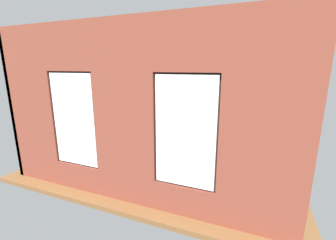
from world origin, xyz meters
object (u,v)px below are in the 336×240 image
object	(u,v)px
couch_by_window	(128,167)
papasan_chair	(196,125)
table_plant_small	(164,136)
cup_ceramic	(160,137)
couch_left	(256,161)
potted_plant_mid_room_small	(206,140)
media_console	(97,137)
coffee_table	(164,142)
potted_plant_foreground_right	(141,111)
tv_flatscreen	(95,117)
potted_plant_by_left_couch	(243,142)
potted_plant_corner_far_left	(264,187)
remote_gray	(151,139)

from	to	relation	value
couch_by_window	papasan_chair	size ratio (longest dim) A/B	1.68
table_plant_small	cup_ceramic	bearing A→B (deg)	-29.48
couch_left	potted_plant_mid_room_small	xyz separation A→B (m)	(1.46, -1.04, 0.03)
cup_ceramic	media_console	bearing A→B (deg)	8.13
couch_by_window	papasan_chair	xyz separation A→B (m)	(-0.59, -3.73, 0.12)
coffee_table	potted_plant_foreground_right	bearing A→B (deg)	-47.92
couch_left	tv_flatscreen	bearing A→B (deg)	-93.49
potted_plant_foreground_right	table_plant_small	bearing A→B (deg)	132.08
coffee_table	media_console	size ratio (longest dim) A/B	0.97
media_console	potted_plant_by_left_couch	distance (m)	4.66
cup_ceramic	media_console	distance (m)	2.17
tv_flatscreen	potted_plant_corner_far_left	distance (m)	5.35
cup_ceramic	potted_plant_corner_far_left	xyz separation A→B (m)	(-2.89, 2.05, 0.05)
table_plant_small	potted_plant_foreground_right	size ratio (longest dim) A/B	0.21
couch_left	potted_plant_foreground_right	size ratio (longest dim) A/B	1.91
potted_plant_corner_far_left	remote_gray	bearing A→B (deg)	-30.86
cup_ceramic	tv_flatscreen	size ratio (longest dim) A/B	0.08
coffee_table	potted_plant_corner_far_left	world-z (taller)	potted_plant_corner_far_left
coffee_table	potted_plant_foreground_right	distance (m)	3.01
potted_plant_by_left_couch	potted_plant_corner_far_left	bearing A→B (deg)	100.27
potted_plant_corner_far_left	potted_plant_mid_room_small	size ratio (longest dim) A/B	1.50
potted_plant_corner_far_left	potted_plant_foreground_right	xyz separation A→B (m)	(4.73, -4.18, 0.22)
coffee_table	media_console	world-z (taller)	media_console
media_console	potted_plant_corner_far_left	size ratio (longest dim) A/B	1.68
couch_left	potted_plant_by_left_couch	world-z (taller)	couch_left
couch_left	potted_plant_foreground_right	bearing A→B (deg)	-121.04
potted_plant_mid_room_small	potted_plant_by_left_couch	distance (m)	1.15
cup_ceramic	coffee_table	bearing A→B (deg)	150.52
couch_left	table_plant_small	bearing A→B (deg)	-100.17
potted_plant_mid_room_small	tv_flatscreen	bearing A→B (deg)	13.98
table_plant_small	potted_plant_mid_room_small	distance (m)	1.30
cup_ceramic	table_plant_small	size ratio (longest dim) A/B	0.35
media_console	potted_plant_corner_far_left	distance (m)	5.33
couch_left	potted_plant_mid_room_small	distance (m)	1.79
potted_plant_corner_far_left	potted_plant_foreground_right	distance (m)	6.32
remote_gray	potted_plant_foreground_right	size ratio (longest dim) A/B	0.16
media_console	coffee_table	bearing A→B (deg)	-174.60
media_console	potted_plant_corner_far_left	world-z (taller)	potted_plant_corner_far_left
cup_ceramic	media_console	xyz separation A→B (m)	(2.15, 0.31, -0.15)
cup_ceramic	potted_plant_mid_room_small	world-z (taller)	potted_plant_mid_room_small
table_plant_small	potted_plant_mid_room_small	world-z (taller)	table_plant_small
couch_left	potted_plant_foreground_right	world-z (taller)	potted_plant_foreground_right
couch_left	potted_plant_foreground_right	xyz separation A→B (m)	(4.58, -2.62, 0.39)
remote_gray	potted_plant_corner_far_left	xyz separation A→B (m)	(-3.11, 1.86, 0.08)
cup_ceramic	potted_plant_foreground_right	size ratio (longest dim) A/B	0.07
table_plant_small	potted_plant_foreground_right	distance (m)	2.99
coffee_table	tv_flatscreen	bearing A→B (deg)	5.33
couch_left	table_plant_small	world-z (taller)	couch_left
cup_ceramic	table_plant_small	distance (m)	0.20
remote_gray	potted_plant_mid_room_small	world-z (taller)	potted_plant_mid_room_small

